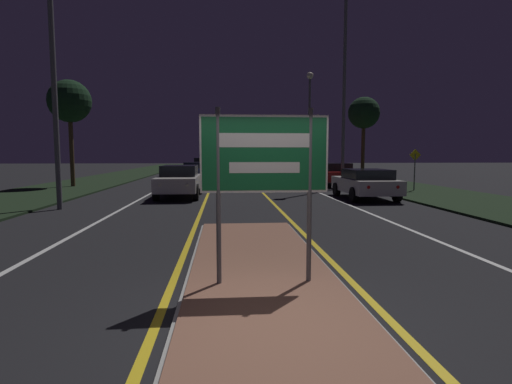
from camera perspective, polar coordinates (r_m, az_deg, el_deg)
ground_plane at (r=4.70m, az=2.96°, el=-19.05°), size 160.00×160.00×0.00m
median_island at (r=5.96m, az=1.18°, el=-13.22°), size 2.34×9.97×0.10m
verge_left at (r=25.91m, az=-24.73°, el=0.74°), size 5.00×100.00×0.08m
verge_right at (r=26.32m, az=17.94°, el=1.04°), size 5.00×100.00×0.08m
centre_line_yellow_left at (r=29.32m, az=-6.12°, el=1.63°), size 0.12×70.00×0.01m
centre_line_yellow_right at (r=29.37m, az=-0.79°, el=1.67°), size 0.12×70.00×0.01m
lane_line_white_left at (r=29.53m, az=-11.63°, el=1.58°), size 0.12×70.00×0.01m
lane_line_white_right at (r=29.69m, az=4.68°, el=1.69°), size 0.12×70.00×0.01m
edge_line_white_left at (r=30.05m, az=-17.32°, el=1.51°), size 0.10×70.00×0.01m
edge_line_white_right at (r=30.32m, az=10.29°, el=1.70°), size 0.10×70.00×0.01m
highway_sign at (r=5.64m, az=1.22°, el=4.30°), size 1.81×0.07×2.50m
streetlight_right_near at (r=23.66m, az=12.56°, el=17.81°), size 0.54×0.54×11.11m
streetlight_right_far at (r=33.40m, az=7.66°, el=11.86°), size 0.55×0.55×8.52m
car_receding_0 at (r=17.94m, az=15.37°, el=1.26°), size 2.02×4.08×1.29m
car_receding_1 at (r=25.06m, az=10.87°, el=2.63°), size 2.00×4.72×1.40m
car_receding_2 at (r=34.12m, az=6.44°, el=3.35°), size 1.96×4.31×1.32m
car_receding_3 at (r=40.99m, az=4.49°, el=3.79°), size 1.93×4.27×1.46m
car_approaching_0 at (r=18.33m, az=-10.87°, el=1.67°), size 1.87×4.35×1.43m
car_approaching_1 at (r=30.15m, az=-8.68°, el=3.05°), size 1.92×4.25×1.33m
car_approaching_2 at (r=42.24m, az=-7.68°, el=3.85°), size 1.92×4.72×1.54m
warning_sign at (r=22.03m, az=21.74°, el=3.55°), size 0.60×0.06×2.12m
roadside_palm_left at (r=25.56m, az=-25.09°, el=11.57°), size 2.39×2.39×6.06m
roadside_palm_right at (r=28.00m, az=15.16°, el=10.74°), size 2.09×2.09×5.64m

